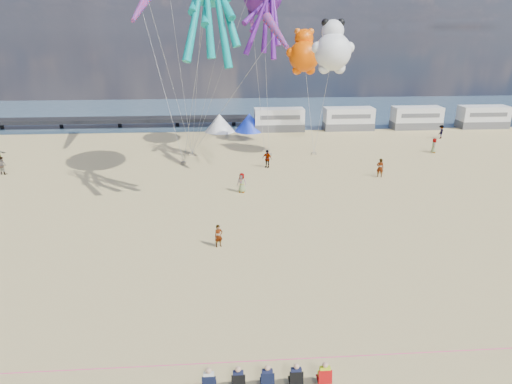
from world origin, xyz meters
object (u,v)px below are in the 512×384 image
at_px(beachgoer_2, 441,132).
at_px(kite_panda, 333,52).
at_px(standing_person, 219,236).
at_px(tent_white, 220,123).
at_px(beachgoer_6, 434,146).
at_px(motorhome_1, 348,119).
at_px(beachgoer_3, 267,159).
at_px(sandbag_b, 269,155).
at_px(kite_teddy_orange, 304,56).
at_px(tent_blue, 249,122).
at_px(sandbag_d, 265,151).
at_px(motorhome_2, 416,118).
at_px(windsock_left, 141,7).
at_px(motorhome_0, 279,120).
at_px(motorhome_3, 483,117).
at_px(windsock_right, 277,32).
at_px(sandbag_e, 192,155).
at_px(sandbag_c, 314,153).
at_px(beachgoer_0, 242,183).
at_px(beachgoer_5, 380,168).
at_px(sandbag_a, 184,163).
at_px(windsock_mid, 251,14).
at_px(spectator_row, 267,377).
at_px(beachgoer_1, 2,165).

bearing_deg(beachgoer_2, kite_panda, -16.17).
xyz_separation_m(standing_person, beachgoer_2, (27.73, 28.19, 0.10)).
relative_size(tent_white, beachgoer_6, 2.47).
relative_size(motorhome_1, standing_person, 4.43).
relative_size(beachgoer_3, sandbag_b, 3.61).
bearing_deg(kite_teddy_orange, tent_blue, 143.26).
bearing_deg(kite_teddy_orange, tent_white, 158.31).
height_order(motorhome_1, sandbag_d, motorhome_1).
xyz_separation_m(motorhome_2, tent_white, (-27.00, 0.00, -0.30)).
bearing_deg(windsock_left, motorhome_0, 40.72).
height_order(motorhome_1, motorhome_3, same).
distance_m(sandbag_b, windsock_right, 15.07).
height_order(motorhome_0, sandbag_d, motorhome_0).
distance_m(sandbag_e, windsock_right, 17.41).
distance_m(beachgoer_2, kite_teddy_orange, 20.74).
bearing_deg(motorhome_0, beachgoer_3, -100.76).
bearing_deg(sandbag_c, motorhome_1, 60.30).
bearing_deg(beachgoer_2, standing_person, 1.16).
height_order(beachgoer_0, beachgoer_5, beachgoer_5).
distance_m(beachgoer_6, sandbag_b, 18.43).
height_order(tent_blue, sandbag_d, tent_blue).
bearing_deg(standing_person, sandbag_a, 76.96).
distance_m(tent_blue, sandbag_a, 16.96).
xyz_separation_m(kite_teddy_orange, windsock_right, (-4.41, -11.53, 2.62)).
height_order(motorhome_3, beachgoer_5, motorhome_3).
xyz_separation_m(standing_person, sandbag_a, (-3.68, 19.10, -0.64)).
xyz_separation_m(motorhome_1, beachgoer_6, (6.36, -12.67, -0.69)).
relative_size(kite_teddy_orange, windsock_mid, 1.13).
relative_size(motorhome_2, sandbag_c, 13.20).
bearing_deg(beachgoer_6, spectator_row, 164.83).
bearing_deg(motorhome_3, sandbag_c, -154.47).
bearing_deg(standing_person, spectator_row, -105.25).
bearing_deg(motorhome_1, motorhome_0, 180.00).
relative_size(motorhome_1, beachgoer_2, 3.89).
bearing_deg(motorhome_1, windsock_right, -120.99).
distance_m(spectator_row, windsock_mid, 38.34).
xyz_separation_m(tent_white, sandbag_a, (-3.64, -15.10, -1.09)).
bearing_deg(standing_person, sandbag_d, 53.88).
bearing_deg(motorhome_2, sandbag_b, -149.73).
xyz_separation_m(tent_white, sandbag_c, (10.39, -12.47, -1.09)).
relative_size(tent_white, standing_person, 2.68).
distance_m(beachgoer_3, windsock_left, 19.53).
distance_m(standing_person, sandbag_b, 22.29).
bearing_deg(motorhome_1, sandbag_e, -149.74).
xyz_separation_m(motorhome_1, beachgoer_1, (-38.07, -17.39, -0.64)).
bearing_deg(kite_panda, windsock_right, -147.81).
relative_size(beachgoer_5, kite_panda, 0.29).
bearing_deg(beachgoer_6, tent_white, 79.68).
xyz_separation_m(sandbag_a, windsock_right, (8.75, -5.53, 12.73)).
xyz_separation_m(motorhome_2, sandbag_e, (-29.99, -11.95, -1.39)).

